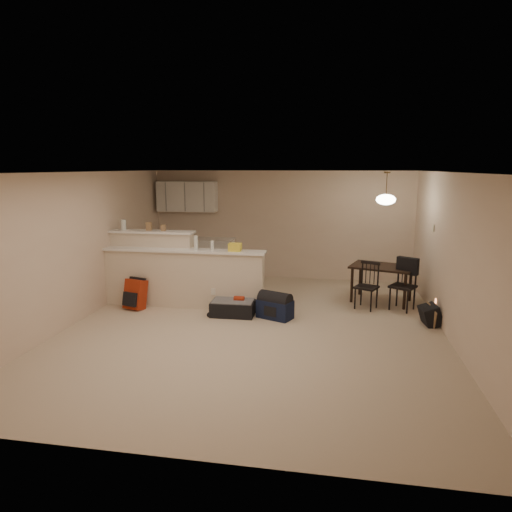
% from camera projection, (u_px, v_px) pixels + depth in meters
% --- Properties ---
extents(room, '(7.00, 7.02, 2.50)m').
position_uv_depth(room, '(255.00, 252.00, 7.23)').
color(room, beige).
rests_on(room, ground).
extents(breakfast_bar, '(3.08, 0.58, 1.39)m').
position_uv_depth(breakfast_bar, '(172.00, 273.00, 8.60)').
color(breakfast_bar, beige).
rests_on(breakfast_bar, ground).
extents(upper_cabinets, '(1.40, 0.34, 0.70)m').
position_uv_depth(upper_cabinets, '(187.00, 196.00, 10.69)').
color(upper_cabinets, white).
rests_on(upper_cabinets, room).
extents(kitchen_counter, '(1.80, 0.60, 0.90)m').
position_uv_depth(kitchen_counter, '(195.00, 258.00, 10.81)').
color(kitchen_counter, white).
rests_on(kitchen_counter, ground).
extents(thermostat, '(0.02, 0.12, 0.12)m').
position_uv_depth(thermostat, '(433.00, 228.00, 8.18)').
color(thermostat, beige).
rests_on(thermostat, room).
extents(jar, '(0.10, 0.10, 0.20)m').
position_uv_depth(jar, '(124.00, 225.00, 8.73)').
color(jar, silver).
rests_on(jar, breakfast_bar).
extents(cereal_box, '(0.10, 0.07, 0.16)m').
position_uv_depth(cereal_box, '(149.00, 226.00, 8.65)').
color(cereal_box, '#93714C').
rests_on(cereal_box, breakfast_bar).
extents(small_box, '(0.08, 0.06, 0.12)m').
position_uv_depth(small_box, '(163.00, 228.00, 8.60)').
color(small_box, '#93714C').
rests_on(small_box, breakfast_bar).
extents(bottle_a, '(0.07, 0.07, 0.26)m').
position_uv_depth(bottle_a, '(196.00, 243.00, 8.32)').
color(bottle_a, silver).
rests_on(bottle_a, breakfast_bar).
extents(bottle_b, '(0.06, 0.06, 0.18)m').
position_uv_depth(bottle_b, '(212.00, 245.00, 8.27)').
color(bottle_b, silver).
rests_on(bottle_b, breakfast_bar).
extents(bag_lump, '(0.22, 0.18, 0.14)m').
position_uv_depth(bag_lump, '(235.00, 247.00, 8.20)').
color(bag_lump, '#93714C').
rests_on(bag_lump, breakfast_bar).
extents(dining_table, '(1.32, 1.07, 0.71)m').
position_uv_depth(dining_table, '(382.00, 270.00, 8.77)').
color(dining_table, black).
rests_on(dining_table, ground).
extents(pendant_lamp, '(0.36, 0.36, 0.62)m').
position_uv_depth(pendant_lamp, '(386.00, 199.00, 8.51)').
color(pendant_lamp, brown).
rests_on(pendant_lamp, room).
extents(dining_chair_near, '(0.50, 0.49, 0.87)m').
position_uv_depth(dining_chair_near, '(367.00, 286.00, 8.37)').
color(dining_chair_near, black).
rests_on(dining_chair_near, ground).
extents(dining_chair_far, '(0.55, 0.54, 0.93)m').
position_uv_depth(dining_chair_far, '(403.00, 285.00, 8.29)').
color(dining_chair_far, black).
rests_on(dining_chair_far, ground).
extents(suitcase, '(0.76, 0.51, 0.25)m').
position_uv_depth(suitcase, '(233.00, 308.00, 8.06)').
color(suitcase, black).
rests_on(suitcase, ground).
extents(red_backpack, '(0.41, 0.32, 0.55)m').
position_uv_depth(red_backpack, '(135.00, 294.00, 8.40)').
color(red_backpack, '#A42A12').
rests_on(red_backpack, ground).
extents(navy_duffel, '(0.67, 0.53, 0.32)m').
position_uv_depth(navy_duffel, '(275.00, 309.00, 7.89)').
color(navy_duffel, '#101832').
rests_on(navy_duffel, ground).
extents(black_daypack, '(0.31, 0.40, 0.33)m').
position_uv_depth(black_daypack, '(430.00, 315.00, 7.55)').
color(black_daypack, black).
rests_on(black_daypack, ground).
extents(cardboard_sheet, '(0.10, 0.42, 0.32)m').
position_uv_depth(cardboard_sheet, '(430.00, 316.00, 7.53)').
color(cardboard_sheet, '#93714C').
rests_on(cardboard_sheet, ground).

